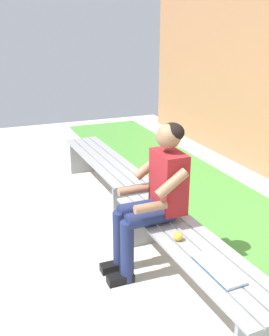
{
  "coord_description": "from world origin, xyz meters",
  "views": [
    {
      "loc": [
        -2.21,
        1.35,
        1.99
      ],
      "look_at": [
        0.74,
        0.15,
        0.82
      ],
      "focal_mm": 41.81,
      "sensor_mm": 36.0,
      "label": 1
    }
  ],
  "objects_px": {
    "bench_near": "(190,254)",
    "person_seated": "(155,193)",
    "bench_far": "(104,166)",
    "book_open": "(218,269)",
    "apple": "(178,236)"
  },
  "relations": [
    {
      "from": "bench_far",
      "to": "book_open",
      "type": "xyz_separation_m",
      "value": [
        -2.52,
        0.02,
        0.12
      ]
    },
    {
      "from": "bench_far",
      "to": "apple",
      "type": "height_order",
      "value": "apple"
    },
    {
      "from": "bench_far",
      "to": "apple",
      "type": "distance_m",
      "value": 2.08
    },
    {
      "from": "bench_far",
      "to": "person_seated",
      "type": "height_order",
      "value": "person_seated"
    },
    {
      "from": "bench_near",
      "to": "person_seated",
      "type": "bearing_deg",
      "value": 13.59
    },
    {
      "from": "person_seated",
      "to": "book_open",
      "type": "xyz_separation_m",
      "value": [
        -0.82,
        -0.08,
        -0.22
      ]
    },
    {
      "from": "book_open",
      "to": "bench_far",
      "type": "bearing_deg",
      "value": -2.37
    },
    {
      "from": "person_seated",
      "to": "bench_near",
      "type": "bearing_deg",
      "value": -166.41
    },
    {
      "from": "bench_near",
      "to": "apple",
      "type": "distance_m",
      "value": 0.17
    },
    {
      "from": "apple",
      "to": "bench_near",
      "type": "bearing_deg",
      "value": -116.75
    },
    {
      "from": "bench_far",
      "to": "apple",
      "type": "relative_size",
      "value": 26.05
    },
    {
      "from": "bench_far",
      "to": "book_open",
      "type": "distance_m",
      "value": 2.52
    },
    {
      "from": "book_open",
      "to": "apple",
      "type": "bearing_deg",
      "value": 6.55
    },
    {
      "from": "book_open",
      "to": "person_seated",
      "type": "bearing_deg",
      "value": 3.89
    },
    {
      "from": "bench_near",
      "to": "book_open",
      "type": "height_order",
      "value": "book_open"
    }
  ]
}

